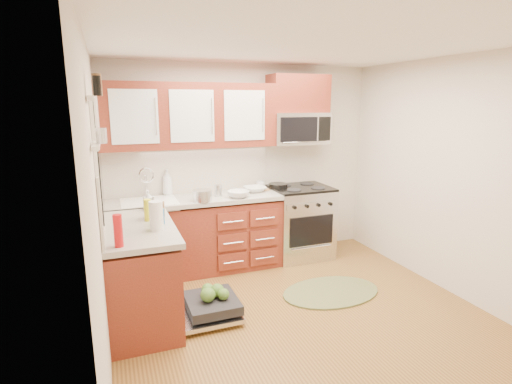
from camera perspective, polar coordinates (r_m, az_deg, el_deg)
name	(u,v)px	position (r m, az deg, el deg)	size (l,w,h in m)	color
floor	(302,316)	(4.08, 6.62, -17.20)	(3.50, 3.50, 0.00)	brown
ceiling	(310,44)	(3.57, 7.70, 20.20)	(3.50, 3.50, 0.00)	white
wall_back	(243,163)	(5.21, -1.80, 4.10)	(3.50, 0.04, 2.50)	beige
wall_front	(468,261)	(2.29, 28.00, -8.66)	(3.50, 0.04, 2.50)	beige
wall_left	(98,208)	(3.23, -21.65, -2.13)	(0.04, 3.50, 2.50)	beige
wall_right	(454,178)	(4.69, 26.47, 1.81)	(0.04, 3.50, 2.50)	beige
base_cabinet_back	(196,237)	(4.94, -8.64, -6.39)	(2.05, 0.60, 0.85)	#5B1C14
base_cabinet_left	(140,276)	(4.00, -16.20, -11.47)	(0.60, 1.25, 0.85)	#5B1C14
countertop_back	(194,199)	(4.80, -8.80, -1.05)	(2.07, 0.64, 0.05)	#A19E93
countertop_left	(138,228)	(3.83, -16.49, -4.94)	(0.64, 1.27, 0.05)	#A19E93
backsplash_back	(189,170)	(5.02, -9.61, 3.14)	(2.05, 0.02, 0.57)	beige
backsplash_left	(101,198)	(3.75, -21.28, -0.77)	(0.02, 1.25, 0.57)	beige
upper_cabinets	(189,116)	(4.80, -9.53, 10.70)	(2.05, 0.35, 0.75)	#5B1C14
cabinet_over_mw	(298,94)	(5.25, 6.02, 13.79)	(0.76, 0.35, 0.47)	#5B1C14
range	(300,222)	(5.35, 6.30, -4.26)	(0.76, 0.64, 0.95)	silver
microwave	(298,128)	(5.24, 6.03, 9.03)	(0.76, 0.38, 0.40)	silver
sink	(150,212)	(4.73, -14.95, -2.79)	(0.62, 0.50, 0.26)	white
dishwasher	(208,308)	(4.01, -6.87, -16.09)	(0.70, 0.60, 0.20)	silver
window	(98,160)	(3.66, -21.70, 4.33)	(0.03, 1.05, 1.05)	white
window_blind	(97,120)	(3.64, -21.73, 9.50)	(0.02, 0.96, 0.40)	white
shelf_upper	(91,98)	(2.78, -22.47, 12.26)	(0.04, 0.40, 0.03)	white
shelf_lower	(95,146)	(2.80, -21.95, 6.13)	(0.04, 0.40, 0.03)	white
rug	(331,292)	(4.55, 10.66, -13.85)	(1.10, 0.72, 0.02)	olive
skillet	(278,185)	(5.20, 3.17, 0.97)	(0.24, 0.24, 0.05)	black
stock_pot	(202,196)	(4.58, -7.67, -0.51)	(0.22, 0.22, 0.13)	silver
cutting_board	(258,190)	(5.12, 0.29, 0.35)	(0.26, 0.16, 0.02)	#9F7548
canister	(218,191)	(4.80, -5.43, 0.21)	(0.09, 0.09, 0.14)	silver
paper_towel_roll	(156,216)	(3.61, -14.06, -3.31)	(0.12, 0.12, 0.26)	white
mustard_bottle	(148,210)	(3.92, -15.24, -2.51)	(0.07, 0.07, 0.21)	yellow
red_bottle	(118,231)	(3.28, -19.10, -5.26)	(0.07, 0.07, 0.26)	#AB0E10
wooden_box	(156,210)	(4.00, -14.08, -2.55)	(0.15, 0.11, 0.15)	brown
blue_carton	(159,216)	(3.80, -13.70, -3.40)	(0.09, 0.05, 0.14)	#2A7CC6
bowl_a	(255,189)	(5.03, -0.15, 0.41)	(0.27, 0.27, 0.07)	#999999
bowl_b	(238,194)	(4.73, -2.52, -0.31)	(0.26, 0.26, 0.08)	#999999
cup	(260,185)	(5.23, 0.65, 1.06)	(0.12, 0.12, 0.09)	#999999
soap_bottle_a	(167,182)	(4.95, -12.56, 1.38)	(0.12, 0.12, 0.32)	#999999
soap_bottle_b	(148,200)	(4.31, -15.12, -1.13)	(0.09, 0.10, 0.21)	#999999
soap_bottle_c	(154,205)	(4.18, -14.39, -1.76)	(0.13, 0.13, 0.17)	#999999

